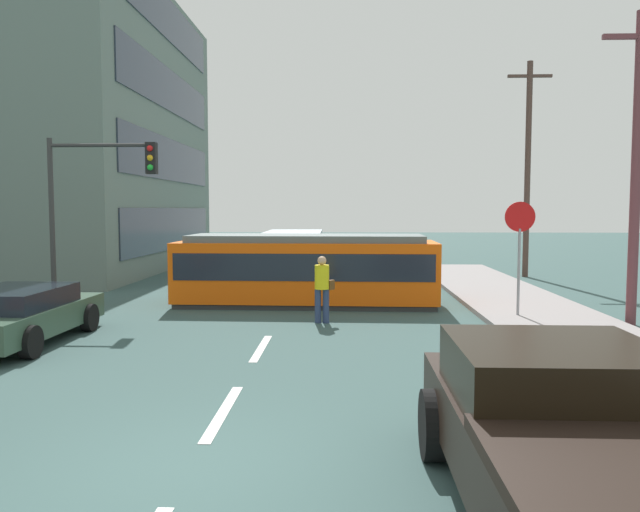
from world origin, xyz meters
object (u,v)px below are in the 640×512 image
Objects in this scene: utility_pole_mid at (528,166)px; pedestrian_crossing at (322,285)px; pickup_truck_parked at (572,440)px; stop_sign at (520,234)px; streetcar_tram at (306,268)px; traffic_light_mast at (95,190)px; city_bus at (294,248)px; utility_pole_near at (636,163)px; parked_sedan_mid at (18,314)px.

pedestrian_crossing is at bearing -126.64° from utility_pole_mid.
stop_sign is at bearing 76.95° from pickup_truck_parked.
traffic_light_mast is (-5.62, -1.71, 2.28)m from streetcar_tram.
streetcar_tram is 0.86× the size of utility_pole_mid.
stop_sign is 11.26m from traffic_light_mast.
city_bus is 0.62× the size of utility_pole_mid.
utility_pole_mid is at bearing 33.97° from traffic_light_mast.
utility_pole_near is at bearing -20.25° from streetcar_tram.
streetcar_tram is 8.06m from parked_sedan_mid.
stop_sign is at bearing -106.95° from utility_pole_mid.
city_bus is at bearing 100.72° from pickup_truck_parked.
utility_pole_mid is at bearing 86.94° from utility_pole_near.
utility_pole_mid reaches higher than city_bus.
stop_sign reaches higher than streetcar_tram.
utility_pole_mid is (0.59, 10.94, 0.69)m from utility_pole_near.
streetcar_tram is at bearing 100.83° from pedestrian_crossing.
utility_pole_near is at bearing -12.23° from stop_sign.
pickup_truck_parked is 0.67× the size of utility_pole_near.
parked_sedan_mid is 0.59× the size of utility_pole_near.
stop_sign is at bearing 6.48° from pedestrian_crossing.
streetcar_tram is 9.86m from city_bus.
streetcar_tram reaches higher than pedestrian_crossing.
utility_pole_mid is at bearing 73.05° from stop_sign.
stop_sign is (5.55, -2.44, 1.12)m from streetcar_tram.
utility_pole_near is at bearing -5.34° from traffic_light_mast.
utility_pole_near reaches higher than stop_sign.
parked_sedan_mid is 1.55× the size of stop_sign.
pickup_truck_parked is at bearing -39.32° from parked_sedan_mid.
parked_sedan_mid is at bearing 140.68° from pickup_truck_parked.
city_bus is 10.67m from utility_pole_mid.
utility_pole_mid is at bearing 43.24° from parked_sedan_mid.
pickup_truck_parked is (3.13, -12.91, -0.28)m from streetcar_tram.
traffic_light_mast is (-11.17, 0.73, 1.16)m from stop_sign.
city_bus reaches higher than parked_sedan_mid.
utility_pole_mid reaches higher than streetcar_tram.
stop_sign is 3.16m from utility_pole_near.
pedestrian_crossing is 0.35× the size of traffic_light_mast.
parked_sedan_mid is 20.24m from utility_pole_mid.
parked_sedan_mid is at bearing -106.49° from city_bus.
parked_sedan_mid is (-8.86, 7.26, -0.17)m from pickup_truck_parked.
utility_pole_mid is at bearing 74.99° from pickup_truck_parked.
utility_pole_near is (9.30, -12.79, 2.88)m from city_bus.
city_bus is 14.00m from stop_sign.
streetcar_tram is at bearing 156.27° from stop_sign.
pedestrian_crossing is 0.58× the size of stop_sign.
traffic_light_mast is (-4.45, -11.50, 2.30)m from city_bus.
pickup_truck_parked is 21.93m from utility_pole_mid.
streetcar_tram is 4.59× the size of pedestrian_crossing.
parked_sedan_mid is 0.94× the size of traffic_light_mast.
utility_pole_near reaches higher than parked_sedan_mid.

